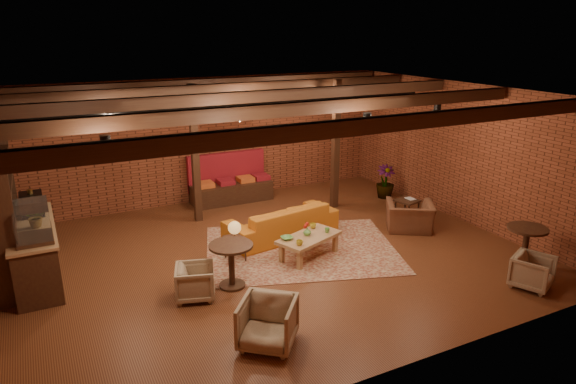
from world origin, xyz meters
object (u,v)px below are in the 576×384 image
armchair_right (410,212)px  sofa (281,221)px  round_table_right (526,242)px  armchair_far (533,270)px  coffee_table (308,238)px  side_table_lamp (235,231)px  round_table_left (231,258)px  plant_tall (387,149)px  armchair_a (195,280)px  armchair_b (268,321)px  side_table_book (407,201)px

armchair_right → sofa: bearing=13.3°
round_table_right → armchair_far: (-0.45, -0.56, -0.24)m
coffee_table → armchair_right: size_ratio=1.46×
side_table_lamp → round_table_left: bearing=-114.2°
round_table_left → round_table_right: size_ratio=0.95×
plant_tall → armchair_a: bearing=-154.4°
sofa → armchair_b: armchair_b is taller
armchair_far → coffee_table: bearing=111.7°
armchair_b → coffee_table: bearing=89.5°
round_table_left → armchair_b: bearing=-95.2°
sofa → armchair_far: (2.93, -4.03, -0.04)m
side_table_book → round_table_left: bearing=-166.3°
side_table_book → plant_tall: (0.63, 1.67, 0.84)m
armchair_a → side_table_book: bearing=-59.4°
armchair_a → plant_tall: plant_tall is taller
side_table_lamp → side_table_book: bearing=2.4°
side_table_book → plant_tall: plant_tall is taller
round_table_left → armchair_right: bearing=8.7°
side_table_lamp → coffee_table: bearing=-21.9°
armchair_right → round_table_left: bearing=40.8°
round_table_left → side_table_book: bearing=13.7°
armchair_b → side_table_lamp: bearing=117.3°
coffee_table → armchair_far: size_ratio=2.25×
round_table_right → armchair_far: size_ratio=1.30×
coffee_table → round_table_left: size_ratio=1.83×
coffee_table → plant_tall: bearing=33.1°
coffee_table → round_table_right: (3.36, -2.30, 0.17)m
round_table_right → plant_tall: (0.31, 4.69, 0.76)m
round_table_right → armchair_right: bearing=104.1°
round_table_right → plant_tall: 4.76m
plant_tall → armchair_far: bearing=-98.3°
sofa → armchair_right: size_ratio=2.46×
armchair_far → plant_tall: 5.40m
armchair_b → side_table_book: (5.01, 3.07, 0.10)m
plant_tall → side_table_lamp: bearing=-159.7°
coffee_table → side_table_lamp: side_table_lamp is taller
side_table_book → round_table_right: size_ratio=0.68×
sofa → armchair_far: size_ratio=3.80×
round_table_left → armchair_right: armchair_right is taller
armchair_far → round_table_left: bearing=129.1°
armchair_right → round_table_right: (0.64, -2.53, 0.13)m
side_table_lamp → armchair_b: bearing=-102.1°
armchair_right → armchair_b: bearing=61.0°
armchair_right → armchair_a: bearing=40.8°
armchair_right → coffee_table: bearing=37.0°
coffee_table → round_table_right: size_ratio=1.73×
sofa → armchair_a: 3.01m
armchair_right → armchair_far: armchair_right is taller
sofa → coffee_table: (0.02, -1.17, 0.04)m
side_table_lamp → armchair_a: (-1.14, -1.10, -0.29)m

